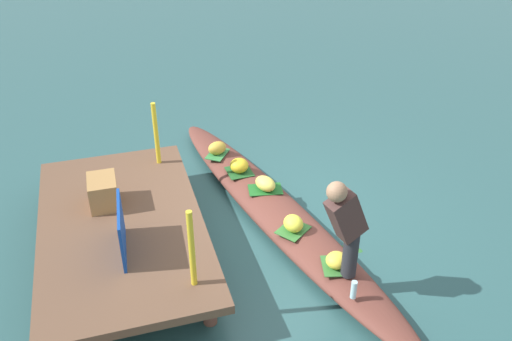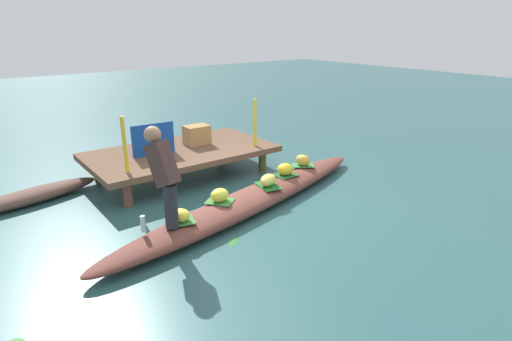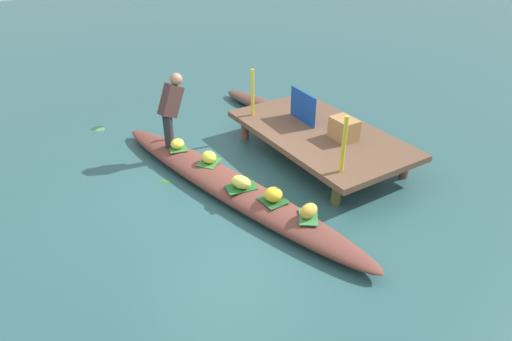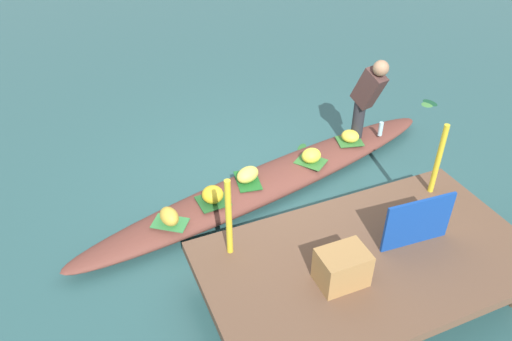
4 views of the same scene
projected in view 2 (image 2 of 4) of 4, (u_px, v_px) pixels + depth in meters
canal_water at (252, 207)px, 6.19m from camera, size 40.00×40.00×0.00m
dock_platform at (181, 153)px, 7.38m from camera, size 3.20×1.80×0.48m
vendor_boat at (252, 199)px, 6.15m from camera, size 5.39×1.80×0.25m
moored_boat at (33, 196)px, 6.34m from camera, size 2.05×0.82×0.21m
leaf_mat_0 at (268, 186)px, 6.32m from camera, size 0.35×0.47×0.01m
banana_bunch_0 at (268, 180)px, 6.29m from camera, size 0.37×0.32×0.18m
leaf_mat_1 at (220, 201)px, 5.76m from camera, size 0.45×0.46×0.01m
banana_bunch_1 at (220, 195)px, 5.73m from camera, size 0.28×0.25×0.19m
leaf_mat_2 at (181, 221)px, 5.18m from camera, size 0.40×0.37×0.01m
banana_bunch_2 at (180, 215)px, 5.15m from camera, size 0.33×0.33×0.16m
leaf_mat_3 at (303, 165)px, 7.22m from camera, size 0.45×0.42×0.01m
banana_bunch_3 at (303, 160)px, 7.19m from camera, size 0.24×0.30×0.19m
leaf_mat_4 at (285, 175)px, 6.77m from camera, size 0.37×0.35×0.01m
banana_bunch_4 at (285, 169)px, 6.74m from camera, size 0.33×0.33×0.19m
vendor_person at (163, 172)px, 4.87m from camera, size 0.28×0.49×1.22m
water_bottle at (143, 224)px, 4.90m from camera, size 0.06×0.06×0.20m
market_banner at (153, 139)px, 6.98m from camera, size 0.73×0.08×0.54m
railing_post_west at (125, 145)px, 6.08m from camera, size 0.06×0.06×0.86m
railing_post_east at (255, 123)px, 7.45m from camera, size 0.06×0.06×0.86m
produce_crate at (197, 135)px, 7.64m from camera, size 0.44×0.32×0.35m
drifting_plant_1 at (234, 241)px, 5.21m from camera, size 0.25×0.26×0.01m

